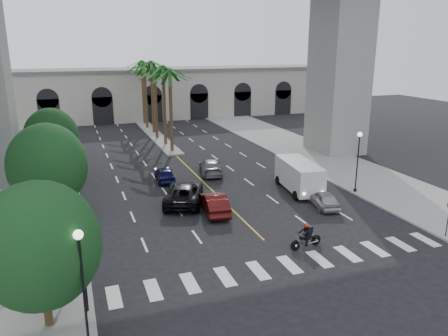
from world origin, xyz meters
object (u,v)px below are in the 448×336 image
motorcycle_rider (307,236)px  cargo_van (299,175)px  car_e (165,174)px  car_b (215,203)px  traffic_signal_far (80,232)px  lamp_post_left_far (71,157)px  lamp_post_right (358,157)px  car_a (324,199)px  car_d (211,167)px  traffic_signal_near (84,266)px  lamp_post_left_near (82,279)px  car_c (184,193)px

motorcycle_rider → cargo_van: 11.12m
car_e → car_b: bearing=105.4°
cargo_van → traffic_signal_far: bearing=-147.9°
lamp_post_left_far → lamp_post_right: same height
car_b → traffic_signal_far: bearing=39.8°
motorcycle_rider → car_a: bearing=40.7°
car_d → traffic_signal_near: bearing=70.1°
lamp_post_left_near → lamp_post_left_far: (0.00, 21.00, 0.00)m
lamp_post_left_near → lamp_post_left_far: 21.00m
car_d → car_e: size_ratio=1.27×
car_a → traffic_signal_far: bearing=24.8°
car_a → car_c: size_ratio=0.64×
car_c → car_e: bearing=-67.7°
lamp_post_left_far → traffic_signal_far: size_ratio=1.47×
lamp_post_left_near → cargo_van: (18.44, 15.07, -1.77)m
motorcycle_rider → car_e: (-5.39, 16.76, -0.08)m
lamp_post_left_far → car_a: bearing=-28.6°
car_c → car_d: car_c is taller
lamp_post_left_near → car_e: lamp_post_left_near is taller
car_a → car_e: 14.99m
traffic_signal_near → car_c: 15.52m
lamp_post_left_near → car_c: bearing=62.0°
lamp_post_left_far → car_b: lamp_post_left_far is taller
motorcycle_rider → car_d: motorcycle_rider is taller
traffic_signal_near → cargo_van: (18.34, 12.57, -1.06)m
car_a → car_b: car_b is taller
lamp_post_right → traffic_signal_far: bearing=-164.0°
car_a → motorcycle_rider: bearing=61.0°
lamp_post_left_near → cargo_van: lamp_post_left_near is taller
lamp_post_right → motorcycle_rider: bearing=-139.9°
car_b → cargo_van: cargo_van is taller
cargo_van → car_e: bearing=153.6°
lamp_post_left_far → car_d: size_ratio=1.06×
lamp_post_left_near → car_a: (18.37, 10.99, -2.56)m
lamp_post_left_far → traffic_signal_near: 18.51m
lamp_post_left_near → car_d: size_ratio=1.06×
lamp_post_left_near → traffic_signal_far: lamp_post_left_near is taller
lamp_post_left_far → car_e: bearing=6.4°
lamp_post_left_near → cargo_van: 23.88m
traffic_signal_far → car_b: 11.73m
traffic_signal_far → car_e: traffic_signal_far is taller
car_b → lamp_post_left_far: bearing=-32.5°
cargo_van → car_b: bearing=-157.5°
car_c → car_b: bearing=140.0°
lamp_post_right → car_b: lamp_post_right is taller
lamp_post_left_far → motorcycle_rider: bearing=-49.6°
lamp_post_right → traffic_signal_far: size_ratio=1.47×
lamp_post_left_near → car_b: (9.90, 12.70, -2.45)m
car_a → car_d: (-5.47, 11.78, 0.07)m
lamp_post_left_near → traffic_signal_near: size_ratio=1.47×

